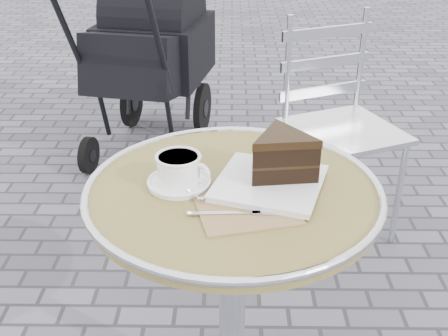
{
  "coord_description": "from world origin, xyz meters",
  "views": [
    {
      "loc": [
        -0.01,
        -1.17,
        1.4
      ],
      "look_at": [
        -0.02,
        0.01,
        0.78
      ],
      "focal_mm": 45.0,
      "sensor_mm": 36.0,
      "label": 1
    }
  ],
  "objects_px": {
    "cafe_table": "(233,244)",
    "baby_stroller": "(150,61)",
    "cappuccino_set": "(179,172)",
    "bistro_chair": "(333,101)",
    "cake_plate_set": "(279,162)"
  },
  "relations": [
    {
      "from": "cafe_table",
      "to": "cappuccino_set",
      "type": "height_order",
      "value": "cappuccino_set"
    },
    {
      "from": "cappuccino_set",
      "to": "bistro_chair",
      "type": "bearing_deg",
      "value": 82.58
    },
    {
      "from": "baby_stroller",
      "to": "cappuccino_set",
      "type": "bearing_deg",
      "value": -68.2
    },
    {
      "from": "cake_plate_set",
      "to": "baby_stroller",
      "type": "relative_size",
      "value": 0.32
    },
    {
      "from": "cake_plate_set",
      "to": "bistro_chair",
      "type": "xyz_separation_m",
      "value": [
        0.3,
        0.99,
        -0.22
      ]
    },
    {
      "from": "cappuccino_set",
      "to": "cake_plate_set",
      "type": "xyz_separation_m",
      "value": [
        0.24,
        0.01,
        0.03
      ]
    },
    {
      "from": "cafe_table",
      "to": "baby_stroller",
      "type": "relative_size",
      "value": 0.65
    },
    {
      "from": "cappuccino_set",
      "to": "cake_plate_set",
      "type": "relative_size",
      "value": 0.46
    },
    {
      "from": "cappuccino_set",
      "to": "bistro_chair",
      "type": "xyz_separation_m",
      "value": [
        0.54,
        1.0,
        -0.2
      ]
    },
    {
      "from": "cappuccino_set",
      "to": "cake_plate_set",
      "type": "bearing_deg",
      "value": 22.59
    },
    {
      "from": "cake_plate_set",
      "to": "baby_stroller",
      "type": "distance_m",
      "value": 1.88
    },
    {
      "from": "cake_plate_set",
      "to": "cappuccino_set",
      "type": "bearing_deg",
      "value": -160.89
    },
    {
      "from": "baby_stroller",
      "to": "cake_plate_set",
      "type": "bearing_deg",
      "value": -60.94
    },
    {
      "from": "cafe_table",
      "to": "cake_plate_set",
      "type": "height_order",
      "value": "cake_plate_set"
    },
    {
      "from": "bistro_chair",
      "to": "baby_stroller",
      "type": "xyz_separation_m",
      "value": [
        -0.86,
        0.78,
        -0.07
      ]
    }
  ]
}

